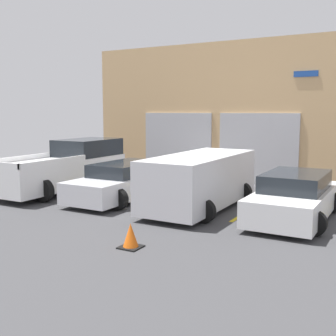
% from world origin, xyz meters
% --- Properties ---
extents(ground_plane, '(28.00, 28.00, 0.00)m').
position_xyz_m(ground_plane, '(0.00, 0.00, 0.00)').
color(ground_plane, '#3D3D3F').
extents(shophouse_building, '(12.41, 0.68, 5.84)m').
position_xyz_m(shophouse_building, '(-0.01, 3.29, 2.87)').
color(shophouse_building, tan).
rests_on(shophouse_building, ground).
extents(pickup_truck, '(2.39, 5.55, 1.87)m').
position_xyz_m(pickup_truck, '(-4.26, -1.75, 0.87)').
color(pickup_truck, white).
rests_on(pickup_truck, ground).
extents(sedan_white, '(2.15, 4.26, 1.30)m').
position_xyz_m(sedan_white, '(4.26, -2.03, 0.61)').
color(sedan_white, white).
rests_on(sedan_white, ground).
extents(sedan_side, '(2.25, 4.91, 1.65)m').
position_xyz_m(sedan_side, '(1.42, -2.05, 0.89)').
color(sedan_side, silver).
rests_on(sedan_side, ground).
extents(van_right, '(2.17, 4.64, 1.24)m').
position_xyz_m(van_right, '(-1.42, -2.03, 0.60)').
color(van_right, silver).
rests_on(van_right, ground).
extents(parking_stripe_far_left, '(0.12, 2.20, 0.01)m').
position_xyz_m(parking_stripe_far_left, '(-5.68, -2.05, 0.00)').
color(parking_stripe_far_left, gold).
rests_on(parking_stripe_far_left, ground).
extents(parking_stripe_left, '(0.12, 2.20, 0.01)m').
position_xyz_m(parking_stripe_left, '(-2.84, -2.05, 0.00)').
color(parking_stripe_left, gold).
rests_on(parking_stripe_left, ground).
extents(parking_stripe_centre, '(0.12, 2.20, 0.01)m').
position_xyz_m(parking_stripe_centre, '(0.00, -2.05, 0.00)').
color(parking_stripe_centre, gold).
rests_on(parking_stripe_centre, ground).
extents(parking_stripe_right, '(0.12, 2.20, 0.01)m').
position_xyz_m(parking_stripe_right, '(2.84, -2.05, 0.00)').
color(parking_stripe_right, gold).
rests_on(parking_stripe_right, ground).
extents(traffic_cone, '(0.47, 0.47, 0.55)m').
position_xyz_m(traffic_cone, '(1.69, -6.26, 0.25)').
color(traffic_cone, black).
rests_on(traffic_cone, ground).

